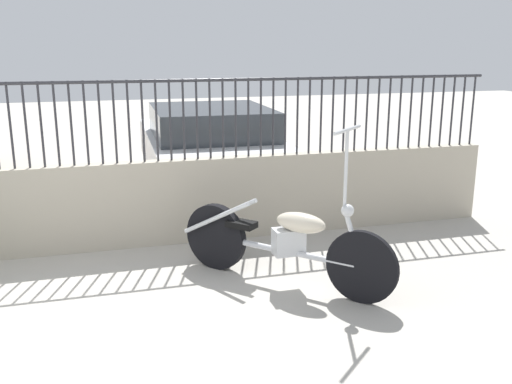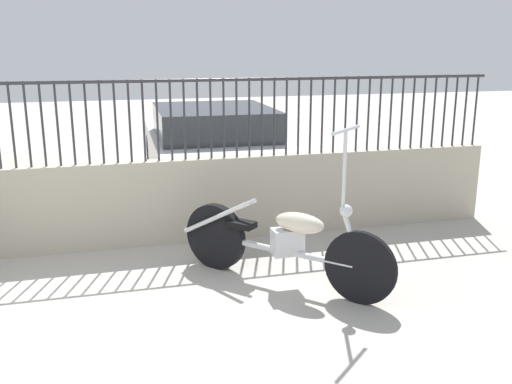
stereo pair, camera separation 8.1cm
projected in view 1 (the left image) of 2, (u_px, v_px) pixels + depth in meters
The scene contains 4 objects.
low_wall at pixel (20, 213), 5.91m from camera, with size 10.85×0.18×0.94m.
fence_railing at pixel (9, 115), 5.65m from camera, with size 10.85×0.04×0.87m.
motorcycle_silver at pixel (275, 240), 5.26m from camera, with size 1.56×1.67×1.51m.
car_white at pixel (210, 146), 8.82m from camera, with size 2.00×4.32×1.25m.
Camera 1 is at (0.81, -3.61, 2.16)m, focal length 40.00 mm.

